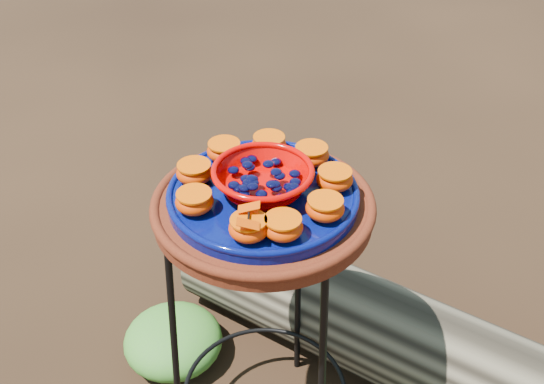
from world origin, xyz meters
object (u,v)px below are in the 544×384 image
at_px(plant_stand, 264,335).
at_px(terracotta_saucer, 263,209).
at_px(cobalt_plate, 263,197).
at_px(driftwood_log, 427,352).
at_px(red_bowl, 263,181).

distance_m(plant_stand, terracotta_saucer, 0.37).
height_order(cobalt_plate, driftwood_log, cobalt_plate).
xyz_separation_m(terracotta_saucer, red_bowl, (0.00, 0.00, 0.07)).
bearing_deg(terracotta_saucer, red_bowl, 0.00).
relative_size(terracotta_saucer, cobalt_plate, 1.17).
distance_m(terracotta_saucer, cobalt_plate, 0.03).
height_order(cobalt_plate, red_bowl, red_bowl).
xyz_separation_m(red_bowl, driftwood_log, (0.34, 0.29, -0.65)).
distance_m(plant_stand, driftwood_log, 0.50).
height_order(red_bowl, driftwood_log, red_bowl).
height_order(plant_stand, red_bowl, red_bowl).
xyz_separation_m(plant_stand, terracotta_saucer, (0.00, 0.00, 0.37)).
height_order(terracotta_saucer, red_bowl, red_bowl).
relative_size(terracotta_saucer, driftwood_log, 0.30).
bearing_deg(cobalt_plate, plant_stand, 0.00).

